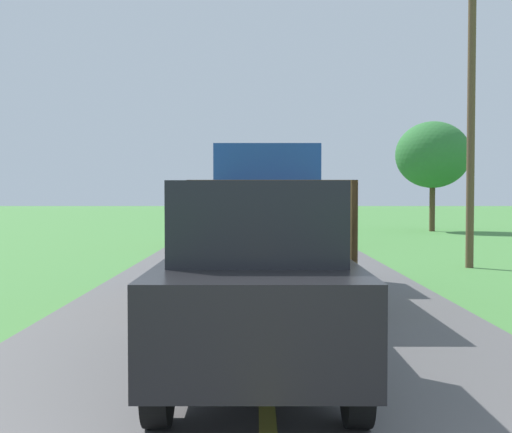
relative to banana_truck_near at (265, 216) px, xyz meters
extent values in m
cube|color=#2D2D30|center=(0.01, -0.85, -0.79)|extent=(0.90, 5.51, 0.24)
cube|color=brown|center=(0.01, -0.85, -0.59)|extent=(2.30, 5.80, 0.20)
cube|color=#1E479E|center=(0.01, 1.10, 0.46)|extent=(2.10, 1.90, 1.90)
cube|color=black|center=(0.01, 2.05, 0.79)|extent=(1.78, 0.02, 0.76)
cube|color=brown|center=(-1.10, -1.83, 0.06)|extent=(0.08, 3.85, 1.10)
cube|color=brown|center=(1.12, -1.83, 0.06)|extent=(0.08, 3.85, 1.10)
cube|color=brown|center=(0.01, -3.71, 0.06)|extent=(2.30, 0.08, 1.10)
cube|color=brown|center=(0.01, 0.06, 0.06)|extent=(2.30, 0.08, 1.10)
cylinder|color=black|center=(-1.04, 0.95, -0.89)|extent=(0.28, 1.00, 1.00)
cylinder|color=black|center=(1.06, 0.95, -0.89)|extent=(0.28, 1.00, 1.00)
cylinder|color=black|center=(-1.04, -2.45, -0.89)|extent=(0.28, 1.00, 1.00)
cylinder|color=black|center=(1.06, -2.45, -0.89)|extent=(0.28, 1.00, 1.00)
ellipsoid|color=#7FA92F|center=(0.88, -2.85, -0.03)|extent=(0.53, 0.64, 0.48)
ellipsoid|color=#6BBA24|center=(-0.72, -3.01, -0.28)|extent=(0.55, 0.61, 0.37)
ellipsoid|color=#6BB82E|center=(-0.83, -3.10, 0.29)|extent=(0.60, 0.70, 0.50)
ellipsoid|color=#7EB72B|center=(0.89, -3.08, 0.04)|extent=(0.46, 0.58, 0.41)
ellipsoid|color=#7CB82D|center=(-0.39, -0.88, -0.29)|extent=(0.42, 0.52, 0.47)
ellipsoid|color=#7BB526|center=(-0.34, -0.23, 0.01)|extent=(0.57, 0.61, 0.40)
ellipsoid|color=#6EBB24|center=(0.36, -3.15, -0.30)|extent=(0.52, 0.49, 0.45)
cube|color=#2D2D30|center=(-0.08, 12.67, -0.79)|extent=(0.90, 5.51, 0.24)
cube|color=brown|center=(-0.08, 12.67, -0.59)|extent=(2.30, 5.80, 0.20)
cube|color=silver|center=(-0.08, 14.62, 0.46)|extent=(2.10, 1.90, 1.90)
cube|color=black|center=(-0.08, 15.57, 0.79)|extent=(1.78, 0.02, 0.76)
cube|color=maroon|center=(-1.19, 11.69, 0.06)|extent=(0.08, 3.85, 1.10)
cube|color=maroon|center=(1.03, 11.69, 0.06)|extent=(0.08, 3.85, 1.10)
cube|color=maroon|center=(-0.08, 9.81, 0.06)|extent=(2.30, 0.08, 1.10)
cube|color=maroon|center=(-0.08, 13.58, 0.06)|extent=(2.30, 0.08, 1.10)
cylinder|color=black|center=(-1.13, 14.47, -0.89)|extent=(0.28, 1.00, 1.00)
cylinder|color=black|center=(0.97, 14.47, -0.89)|extent=(0.28, 1.00, 1.00)
cylinder|color=black|center=(-1.13, 11.07, -0.89)|extent=(0.28, 1.00, 1.00)
cylinder|color=black|center=(0.97, 11.07, -0.89)|extent=(0.28, 1.00, 1.00)
ellipsoid|color=#78BE2A|center=(-0.23, 12.22, 0.35)|extent=(0.42, 0.48, 0.48)
ellipsoid|color=#80B537|center=(0.23, 11.68, 0.01)|extent=(0.51, 0.51, 0.49)
ellipsoid|color=#70B732|center=(0.80, 12.69, 0.02)|extent=(0.43, 0.51, 0.45)
ellipsoid|color=#77AA38|center=(0.49, 10.25, -0.34)|extent=(0.49, 0.48, 0.49)
ellipsoid|color=#71A92E|center=(0.44, 13.19, 0.34)|extent=(0.54, 0.65, 0.47)
ellipsoid|color=#6DBC2C|center=(0.48, 10.66, -0.35)|extent=(0.47, 0.58, 0.50)
ellipsoid|color=#72BC33|center=(0.52, 12.11, -0.32)|extent=(0.55, 0.65, 0.44)
ellipsoid|color=#6AB126|center=(-0.68, 11.97, 0.30)|extent=(0.47, 0.45, 0.48)
ellipsoid|color=#79AB33|center=(-0.18, 10.64, -0.31)|extent=(0.47, 0.59, 0.37)
ellipsoid|color=#6DBB24|center=(0.27, 11.67, 0.30)|extent=(0.42, 0.54, 0.48)
ellipsoid|color=#74AB35|center=(-0.47, 11.88, 0.31)|extent=(0.46, 0.59, 0.51)
ellipsoid|color=#72BB30|center=(-0.26, 11.50, 0.32)|extent=(0.59, 0.73, 0.38)
ellipsoid|color=#6EB226|center=(0.80, 12.95, 0.04)|extent=(0.60, 0.64, 0.41)
cylinder|color=brown|center=(5.27, 4.13, 2.45)|extent=(0.20, 0.20, 7.84)
cylinder|color=#4C3823|center=(8.74, 20.43, -0.28)|extent=(0.28, 0.28, 2.39)
ellipsoid|color=#2D7033|center=(8.74, 20.43, 2.41)|extent=(3.74, 3.74, 3.37)
cube|color=black|center=(-0.20, -6.19, -0.58)|extent=(1.70, 4.10, 0.80)
cube|color=black|center=(-0.20, -6.39, 0.17)|extent=(1.44, 2.05, 0.70)
cylinder|color=black|center=(-0.97, -4.91, -1.07)|extent=(0.20, 0.64, 0.64)
cylinder|color=black|center=(0.57, -4.91, -1.07)|extent=(0.20, 0.64, 0.64)
cylinder|color=black|center=(-0.97, -7.46, -1.07)|extent=(0.20, 0.64, 0.64)
cylinder|color=black|center=(0.57, -7.46, -1.07)|extent=(0.20, 0.64, 0.64)
camera|label=1|loc=(-0.21, -12.43, 0.42)|focal=45.45mm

